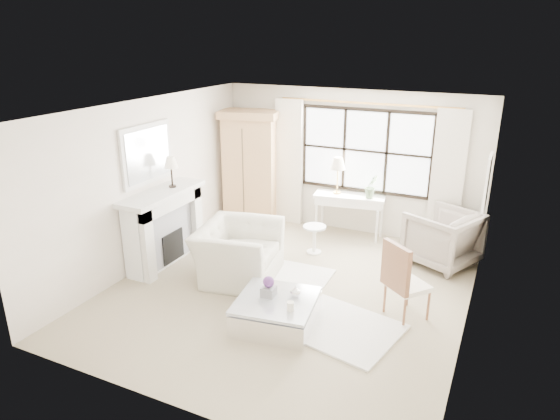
{
  "coord_description": "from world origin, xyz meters",
  "views": [
    {
      "loc": [
        2.74,
        -6.06,
        3.66
      ],
      "look_at": [
        -0.23,
        0.2,
        1.18
      ],
      "focal_mm": 32.0,
      "sensor_mm": 36.0,
      "label": 1
    }
  ],
  "objects_px": {
    "club_armchair": "(238,252)",
    "coffee_table": "(276,312)",
    "console_table": "(349,215)",
    "armoire": "(251,166)"
  },
  "relations": [
    {
      "from": "club_armchair",
      "to": "coffee_table",
      "type": "distance_m",
      "value": 1.51
    },
    {
      "from": "console_table",
      "to": "club_armchair",
      "type": "relative_size",
      "value": 1.03
    },
    {
      "from": "console_table",
      "to": "coffee_table",
      "type": "height_order",
      "value": "console_table"
    },
    {
      "from": "club_armchair",
      "to": "armoire",
      "type": "bearing_deg",
      "value": 14.42
    },
    {
      "from": "coffee_table",
      "to": "club_armchair",
      "type": "bearing_deg",
      "value": 130.63
    },
    {
      "from": "club_armchair",
      "to": "console_table",
      "type": "bearing_deg",
      "value": -32.24
    },
    {
      "from": "console_table",
      "to": "armoire",
      "type": "bearing_deg",
      "value": 173.65
    },
    {
      "from": "armoire",
      "to": "console_table",
      "type": "relative_size",
      "value": 1.65
    },
    {
      "from": "armoire",
      "to": "club_armchair",
      "type": "relative_size",
      "value": 1.71
    },
    {
      "from": "console_table",
      "to": "coffee_table",
      "type": "relative_size",
      "value": 1.19
    }
  ]
}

